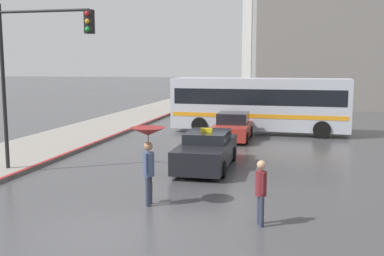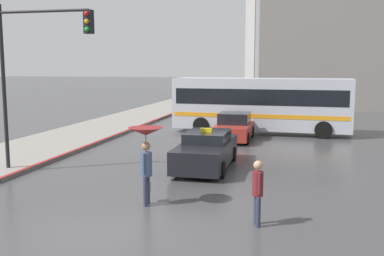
{
  "view_description": "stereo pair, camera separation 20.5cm",
  "coord_description": "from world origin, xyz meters",
  "px_view_note": "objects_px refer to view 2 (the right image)",
  "views": [
    {
      "loc": [
        4.28,
        -9.29,
        3.92
      ],
      "look_at": [
        0.34,
        8.57,
        1.4
      ],
      "focal_mm": 42.0,
      "sensor_mm": 36.0,
      "label": 1
    },
    {
      "loc": [
        4.48,
        -9.24,
        3.92
      ],
      "look_at": [
        0.34,
        8.57,
        1.4
      ],
      "focal_mm": 42.0,
      "sensor_mm": 36.0,
      "label": 2
    }
  ],
  "objects_px": {
    "pedestrian_with_umbrella": "(146,145)",
    "pedestrian_man": "(258,188)",
    "monument_cross": "(251,0)",
    "sedan_red": "(234,127)",
    "taxi": "(206,151)",
    "traffic_light": "(36,57)",
    "city_bus": "(261,103)"
  },
  "relations": [
    {
      "from": "taxi",
      "to": "city_bus",
      "type": "bearing_deg",
      "value": -97.83
    },
    {
      "from": "sedan_red",
      "to": "pedestrian_man",
      "type": "xyz_separation_m",
      "value": [
        2.35,
        -13.0,
        0.3
      ]
    },
    {
      "from": "city_bus",
      "to": "sedan_red",
      "type": "bearing_deg",
      "value": -20.2
    },
    {
      "from": "pedestrian_with_umbrella",
      "to": "pedestrian_man",
      "type": "relative_size",
      "value": 1.36
    },
    {
      "from": "pedestrian_with_umbrella",
      "to": "traffic_light",
      "type": "distance_m",
      "value": 6.23
    },
    {
      "from": "sedan_red",
      "to": "monument_cross",
      "type": "height_order",
      "value": "monument_cross"
    },
    {
      "from": "sedan_red",
      "to": "city_bus",
      "type": "bearing_deg",
      "value": -113.17
    },
    {
      "from": "taxi",
      "to": "sedan_red",
      "type": "height_order",
      "value": "taxi"
    },
    {
      "from": "sedan_red",
      "to": "traffic_light",
      "type": "xyz_separation_m",
      "value": [
        -5.86,
        -9.3,
        3.58
      ]
    },
    {
      "from": "taxi",
      "to": "sedan_red",
      "type": "bearing_deg",
      "value": -91.1
    },
    {
      "from": "taxi",
      "to": "traffic_light",
      "type": "relative_size",
      "value": 0.77
    },
    {
      "from": "city_bus",
      "to": "pedestrian_with_umbrella",
      "type": "relative_size",
      "value": 4.64
    },
    {
      "from": "traffic_light",
      "to": "monument_cross",
      "type": "distance_m",
      "value": 31.88
    },
    {
      "from": "pedestrian_man",
      "to": "monument_cross",
      "type": "xyz_separation_m",
      "value": [
        -3.75,
        34.66,
        9.47
      ]
    },
    {
      "from": "sedan_red",
      "to": "traffic_light",
      "type": "relative_size",
      "value": 0.67
    },
    {
      "from": "sedan_red",
      "to": "pedestrian_man",
      "type": "height_order",
      "value": "pedestrian_man"
    },
    {
      "from": "taxi",
      "to": "pedestrian_with_umbrella",
      "type": "height_order",
      "value": "pedestrian_with_umbrella"
    },
    {
      "from": "traffic_light",
      "to": "monument_cross",
      "type": "height_order",
      "value": "monument_cross"
    },
    {
      "from": "city_bus",
      "to": "monument_cross",
      "type": "relative_size",
      "value": 0.56
    },
    {
      "from": "sedan_red",
      "to": "traffic_light",
      "type": "height_order",
      "value": "traffic_light"
    },
    {
      "from": "sedan_red",
      "to": "pedestrian_with_umbrella",
      "type": "distance_m",
      "value": 12.12
    },
    {
      "from": "city_bus",
      "to": "monument_cross",
      "type": "height_order",
      "value": "monument_cross"
    },
    {
      "from": "city_bus",
      "to": "pedestrian_man",
      "type": "height_order",
      "value": "city_bus"
    },
    {
      "from": "pedestrian_with_umbrella",
      "to": "pedestrian_man",
      "type": "distance_m",
      "value": 3.43
    },
    {
      "from": "city_bus",
      "to": "pedestrian_with_umbrella",
      "type": "height_order",
      "value": "city_bus"
    },
    {
      "from": "sedan_red",
      "to": "pedestrian_with_umbrella",
      "type": "relative_size",
      "value": 1.83
    },
    {
      "from": "city_bus",
      "to": "pedestrian_man",
      "type": "distance_m",
      "value": 15.88
    },
    {
      "from": "taxi",
      "to": "pedestrian_man",
      "type": "relative_size",
      "value": 2.87
    },
    {
      "from": "sedan_red",
      "to": "monument_cross",
      "type": "bearing_deg",
      "value": -86.31
    },
    {
      "from": "monument_cross",
      "to": "sedan_red",
      "type": "bearing_deg",
      "value": -86.31
    },
    {
      "from": "monument_cross",
      "to": "city_bus",
      "type": "bearing_deg",
      "value": -82.13
    },
    {
      "from": "city_bus",
      "to": "taxi",
      "type": "bearing_deg",
      "value": -4.86
    }
  ]
}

